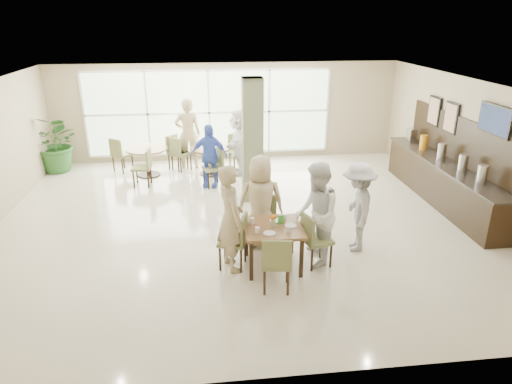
{
  "coord_description": "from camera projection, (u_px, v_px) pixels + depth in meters",
  "views": [
    {
      "loc": [
        -0.68,
        -8.72,
        4.05
      ],
      "look_at": [
        0.2,
        -1.2,
        1.1
      ],
      "focal_mm": 32.0,
      "sensor_mm": 36.0,
      "label": 1
    }
  ],
  "objects": [
    {
      "name": "ground",
      "position": [
        240.0,
        220.0,
        9.62
      ],
      "size": [
        10.0,
        10.0,
        0.0
      ],
      "primitive_type": "plane",
      "color": "beige",
      "rests_on": "ground"
    },
    {
      "name": "room_shell",
      "position": [
        239.0,
        142.0,
        9.0
      ],
      "size": [
        10.0,
        10.0,
        10.0
      ],
      "color": "white",
      "rests_on": "ground"
    },
    {
      "name": "window_bank",
      "position": [
        209.0,
        113.0,
        13.18
      ],
      "size": [
        7.0,
        0.04,
        7.0
      ],
      "color": "silver",
      "rests_on": "ground"
    },
    {
      "name": "column",
      "position": [
        252.0,
        141.0,
        10.26
      ],
      "size": [
        0.45,
        0.45,
        2.8
      ],
      "primitive_type": "cube",
      "color": "#616B4A",
      "rests_on": "ground"
    },
    {
      "name": "main_table",
      "position": [
        273.0,
        231.0,
        7.65
      ],
      "size": [
        0.98,
        0.98,
        0.75
      ],
      "color": "brown",
      "rests_on": "ground"
    },
    {
      "name": "round_table_left",
      "position": [
        147.0,
        155.0,
        12.12
      ],
      "size": [
        1.07,
        1.07,
        0.75
      ],
      "color": "brown",
      "rests_on": "ground"
    },
    {
      "name": "round_table_right",
      "position": [
        211.0,
        154.0,
        12.21
      ],
      "size": [
        1.09,
        1.09,
        0.75
      ],
      "color": "brown",
      "rests_on": "ground"
    },
    {
      "name": "chairs_main_table",
      "position": [
        272.0,
        240.0,
        7.74
      ],
      "size": [
        1.99,
        2.03,
        0.95
      ],
      "color": "olive",
      "rests_on": "ground"
    },
    {
      "name": "chairs_table_left",
      "position": [
        147.0,
        158.0,
        12.17
      ],
      "size": [
        2.14,
        1.8,
        0.95
      ],
      "color": "olive",
      "rests_on": "ground"
    },
    {
      "name": "chairs_table_right",
      "position": [
        211.0,
        157.0,
        12.24
      ],
      "size": [
        2.17,
        1.99,
        0.95
      ],
      "color": "olive",
      "rests_on": "ground"
    },
    {
      "name": "tabletop_clutter",
      "position": [
        274.0,
        223.0,
        7.59
      ],
      "size": [
        0.77,
        0.68,
        0.21
      ],
      "color": "white",
      "rests_on": "main_table"
    },
    {
      "name": "buffet_counter",
      "position": [
        443.0,
        179.0,
        10.39
      ],
      "size": [
        0.64,
        4.7,
        1.95
      ],
      "color": "black",
      "rests_on": "ground"
    },
    {
      "name": "wall_tv",
      "position": [
        495.0,
        120.0,
        8.82
      ],
      "size": [
        0.06,
        1.0,
        0.58
      ],
      "color": "black",
      "rests_on": "ground"
    },
    {
      "name": "framed_art_a",
      "position": [
        451.0,
        118.0,
        10.41
      ],
      "size": [
        0.05,
        0.55,
        0.7
      ],
      "color": "black",
      "rests_on": "ground"
    },
    {
      "name": "framed_art_b",
      "position": [
        434.0,
        111.0,
        11.15
      ],
      "size": [
        0.05,
        0.55,
        0.7
      ],
      "color": "black",
      "rests_on": "ground"
    },
    {
      "name": "potted_plant",
      "position": [
        57.0,
        143.0,
        12.37
      ],
      "size": [
        1.8,
        1.8,
        1.58
      ],
      "primitive_type": "imported",
      "rotation": [
        0.0,
        0.0,
        -0.31
      ],
      "color": "#285A24",
      "rests_on": "ground"
    },
    {
      "name": "teen_left",
      "position": [
        231.0,
        218.0,
        7.51
      ],
      "size": [
        0.62,
        0.77,
        1.84
      ],
      "primitive_type": "imported",
      "rotation": [
        0.0,
        0.0,
        1.86
      ],
      "color": "tan",
      "rests_on": "ground"
    },
    {
      "name": "teen_far",
      "position": [
        261.0,
        202.0,
        8.3
      ],
      "size": [
        0.88,
        0.51,
        1.74
      ],
      "primitive_type": "imported",
      "rotation": [
        0.0,
        0.0,
        3.09
      ],
      "color": "tan",
      "rests_on": "ground"
    },
    {
      "name": "teen_right",
      "position": [
        316.0,
        215.0,
        7.68
      ],
      "size": [
        0.79,
        0.96,
        1.81
      ],
      "primitive_type": "imported",
      "rotation": [
        0.0,
        0.0,
        -1.69
      ],
      "color": "white",
      "rests_on": "ground"
    },
    {
      "name": "teen_standing",
      "position": [
        358.0,
        207.0,
        8.18
      ],
      "size": [
        0.8,
        1.16,
        1.66
      ],
      "primitive_type": "imported",
      "rotation": [
        0.0,
        0.0,
        -1.76
      ],
      "color": "#9B9A9D",
      "rests_on": "ground"
    },
    {
      "name": "adult_a",
      "position": [
        209.0,
        156.0,
        11.26
      ],
      "size": [
        1.03,
        0.74,
        1.59
      ],
      "primitive_type": "imported",
      "rotation": [
        0.0,
        0.0,
        -0.24
      ],
      "color": "#4666D3",
      "rests_on": "ground"
    },
    {
      "name": "adult_b",
      "position": [
        239.0,
        142.0,
        12.18
      ],
      "size": [
        0.96,
        1.72,
        1.76
      ],
      "primitive_type": "imported",
      "rotation": [
        0.0,
        0.0,
        -1.74
      ],
      "color": "white",
      "rests_on": "ground"
    },
    {
      "name": "adult_standing",
      "position": [
        188.0,
        134.0,
        12.58
      ],
      "size": [
        0.72,
        0.48,
        1.96
      ],
      "primitive_type": "imported",
      "rotation": [
        0.0,
        0.0,
        3.16
      ],
      "color": "tan",
      "rests_on": "ground"
    }
  ]
}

